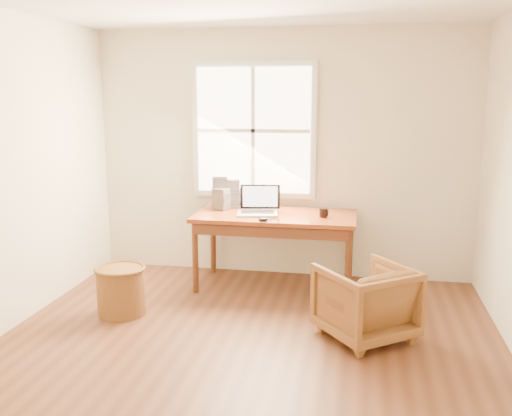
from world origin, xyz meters
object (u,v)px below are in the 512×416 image
at_px(desk, 275,216).
at_px(laptop, 257,199).
at_px(coffee_mug, 323,213).
at_px(cd_stack_a, 232,193).
at_px(wicker_stool, 121,291).
at_px(armchair, 366,302).

bearing_deg(desk, laptop, -157.56).
relative_size(coffee_mug, cd_stack_a, 0.28).
bearing_deg(coffee_mug, laptop, 160.63).
height_order(desk, cd_stack_a, cd_stack_a).
height_order(wicker_stool, coffee_mug, coffee_mug).
distance_m(wicker_stool, coffee_mug, 2.04).
xyz_separation_m(desk, laptop, (-0.17, -0.07, 0.18)).
height_order(laptop, cd_stack_a, laptop).
bearing_deg(desk, coffee_mug, -6.90).
xyz_separation_m(desk, armchair, (0.90, -1.12, -0.43)).
height_order(desk, wicker_stool, desk).
bearing_deg(laptop, wicker_stool, -148.41).
bearing_deg(cd_stack_a, wicker_stool, -120.22).
xyz_separation_m(armchair, laptop, (-1.07, 1.04, 0.61)).
relative_size(armchair, coffee_mug, 7.62).
bearing_deg(coffee_mug, cd_stack_a, 142.06).
relative_size(desk, cd_stack_a, 5.20).
distance_m(wicker_stool, cd_stack_a, 1.61).
bearing_deg(cd_stack_a, armchair, -44.20).
xyz_separation_m(laptop, coffee_mug, (0.65, 0.01, -0.12)).
bearing_deg(armchair, coffee_mug, -105.83).
height_order(laptop, coffee_mug, laptop).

